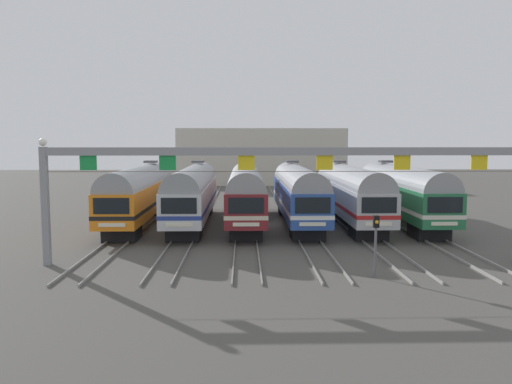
{
  "coord_description": "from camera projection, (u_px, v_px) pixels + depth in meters",
  "views": [
    {
      "loc": [
        -2.29,
        -41.31,
        6.81
      ],
      "look_at": [
        -1.35,
        -2.27,
        2.89
      ],
      "focal_mm": 35.71,
      "sensor_mm": 36.0,
      "label": 1
    }
  ],
  "objects": [
    {
      "name": "commuter_train_silver",
      "position": [
        193.0,
        192.0,
        41.4
      ],
      "size": [
        2.88,
        18.06,
        5.05
      ],
      "color": "silver",
      "rests_on": "ground"
    },
    {
      "name": "commuter_train_maroon",
      "position": [
        246.0,
        192.0,
        41.51
      ],
      "size": [
        2.88,
        18.06,
        5.05
      ],
      "color": "maroon",
      "rests_on": "ground"
    },
    {
      "name": "track_bed",
      "position": [
        264.0,
        200.0,
        58.73
      ],
      "size": [
        22.96,
        70.0,
        0.15
      ],
      "color": "gray",
      "rests_on": "ground"
    },
    {
      "name": "ground_plane",
      "position": [
        272.0,
        224.0,
        41.83
      ],
      "size": [
        160.0,
        160.0,
        0.0
      ],
      "primitive_type": "plane",
      "color": "#4C4944"
    },
    {
      "name": "yard_signal_mast",
      "position": [
        376.0,
        234.0,
        25.33
      ],
      "size": [
        0.28,
        0.35,
        3.17
      ],
      "color": "#59595E",
      "rests_on": "ground"
    },
    {
      "name": "catenary_gantry",
      "position": [
        285.0,
        167.0,
        27.86
      ],
      "size": [
        26.7,
        0.44,
        6.97
      ],
      "color": "gray",
      "rests_on": "ground"
    },
    {
      "name": "maintenance_building",
      "position": [
        261.0,
        156.0,
        81.62
      ],
      "size": [
        25.96,
        10.0,
        8.72
      ],
      "primitive_type": "cube",
      "color": "beige",
      "rests_on": "ground"
    },
    {
      "name": "commuter_train_green",
      "position": [
        402.0,
        191.0,
        41.81
      ],
      "size": [
        2.88,
        18.06,
        5.05
      ],
      "color": "#236B42",
      "rests_on": "ground"
    },
    {
      "name": "commuter_train_blue",
      "position": [
        298.0,
        192.0,
        41.61
      ],
      "size": [
        2.88,
        18.06,
        5.05
      ],
      "color": "#284C9E",
      "rests_on": "ground"
    },
    {
      "name": "commuter_train_orange",
      "position": [
        140.0,
        192.0,
        41.3
      ],
      "size": [
        2.88,
        18.06,
        5.05
      ],
      "color": "orange",
      "rests_on": "ground"
    },
    {
      "name": "commuter_train_stainless",
      "position": [
        350.0,
        191.0,
        41.71
      ],
      "size": [
        2.88,
        18.06,
        5.05
      ],
      "color": "#B2B5BA",
      "rests_on": "ground"
    }
  ]
}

